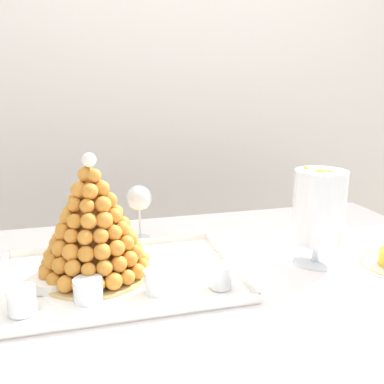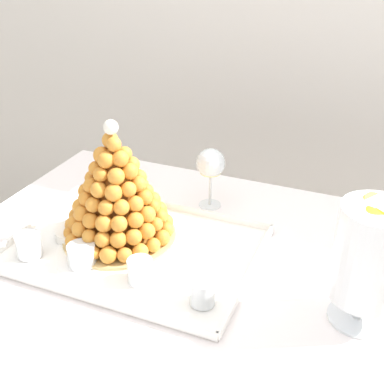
{
  "view_description": "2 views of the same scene",
  "coord_description": "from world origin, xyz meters",
  "px_view_note": "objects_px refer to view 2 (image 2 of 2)",
  "views": [
    {
      "loc": [
        -0.34,
        -0.91,
        1.26
      ],
      "look_at": [
        -0.08,
        0.06,
        1.0
      ],
      "focal_mm": 39.45,
      "sensor_mm": 36.0,
      "label": 1
    },
    {
      "loc": [
        0.23,
        -0.78,
        1.47
      ],
      "look_at": [
        -0.11,
        0.04,
        0.99
      ],
      "focal_mm": 45.62,
      "sensor_mm": 36.0,
      "label": 2
    }
  ],
  "objects_px": {
    "croquembouche": "(116,194)",
    "dessert_cup_left": "(29,246)",
    "serving_tray": "(135,249)",
    "macaron_goblet": "(370,255)",
    "dessert_cup_mid_right": "(203,293)",
    "dessert_cup_centre": "(140,271)",
    "wine_glass": "(211,165)",
    "dessert_cup_mid_left": "(82,256)",
    "creme_brulee_ramekin": "(76,232)"
  },
  "relations": [
    {
      "from": "dessert_cup_mid_right",
      "to": "macaron_goblet",
      "type": "relative_size",
      "value": 0.21
    },
    {
      "from": "dessert_cup_centre",
      "to": "macaron_goblet",
      "type": "distance_m",
      "value": 0.46
    },
    {
      "from": "dessert_cup_mid_left",
      "to": "dessert_cup_mid_right",
      "type": "bearing_deg",
      "value": -3.01
    },
    {
      "from": "dessert_cup_mid_left",
      "to": "creme_brulee_ramekin",
      "type": "relative_size",
      "value": 0.62
    },
    {
      "from": "dessert_cup_mid_left",
      "to": "dessert_cup_centre",
      "type": "relative_size",
      "value": 1.15
    },
    {
      "from": "dessert_cup_left",
      "to": "wine_glass",
      "type": "bearing_deg",
      "value": 52.49
    },
    {
      "from": "macaron_goblet",
      "to": "serving_tray",
      "type": "bearing_deg",
      "value": 176.17
    },
    {
      "from": "dessert_cup_centre",
      "to": "creme_brulee_ramekin",
      "type": "xyz_separation_m",
      "value": [
        -0.23,
        0.09,
        -0.01
      ]
    },
    {
      "from": "serving_tray",
      "to": "wine_glass",
      "type": "bearing_deg",
      "value": 71.81
    },
    {
      "from": "serving_tray",
      "to": "wine_glass",
      "type": "distance_m",
      "value": 0.31
    },
    {
      "from": "dessert_cup_mid_left",
      "to": "creme_brulee_ramekin",
      "type": "distance_m",
      "value": 0.12
    },
    {
      "from": "dessert_cup_centre",
      "to": "wine_glass",
      "type": "bearing_deg",
      "value": 87.32
    },
    {
      "from": "serving_tray",
      "to": "croquembouche",
      "type": "xyz_separation_m",
      "value": [
        -0.06,
        0.03,
        0.12
      ]
    },
    {
      "from": "serving_tray",
      "to": "dessert_cup_mid_right",
      "type": "bearing_deg",
      "value": -28.11
    },
    {
      "from": "croquembouche",
      "to": "macaron_goblet",
      "type": "height_order",
      "value": "croquembouche"
    },
    {
      "from": "serving_tray",
      "to": "macaron_goblet",
      "type": "distance_m",
      "value": 0.53
    },
    {
      "from": "wine_glass",
      "to": "dessert_cup_mid_right",
      "type": "bearing_deg",
      "value": -71.3
    },
    {
      "from": "dessert_cup_left",
      "to": "dessert_cup_mid_left",
      "type": "xyz_separation_m",
      "value": [
        0.13,
        0.02,
        -0.0
      ]
    },
    {
      "from": "dessert_cup_mid_left",
      "to": "creme_brulee_ramekin",
      "type": "height_order",
      "value": "dessert_cup_mid_left"
    },
    {
      "from": "dessert_cup_left",
      "to": "dessert_cup_mid_left",
      "type": "bearing_deg",
      "value": 7.47
    },
    {
      "from": "dessert_cup_centre",
      "to": "creme_brulee_ramekin",
      "type": "bearing_deg",
      "value": 157.71
    },
    {
      "from": "serving_tray",
      "to": "macaron_goblet",
      "type": "relative_size",
      "value": 2.15
    },
    {
      "from": "dessert_cup_centre",
      "to": "wine_glass",
      "type": "distance_m",
      "value": 0.38
    },
    {
      "from": "croquembouche",
      "to": "dessert_cup_mid_left",
      "type": "distance_m",
      "value": 0.16
    },
    {
      "from": "dessert_cup_left",
      "to": "macaron_goblet",
      "type": "height_order",
      "value": "macaron_goblet"
    },
    {
      "from": "croquembouche",
      "to": "macaron_goblet",
      "type": "distance_m",
      "value": 0.57
    },
    {
      "from": "dessert_cup_centre",
      "to": "macaron_goblet",
      "type": "height_order",
      "value": "macaron_goblet"
    },
    {
      "from": "serving_tray",
      "to": "dessert_cup_left",
      "type": "bearing_deg",
      "value": -150.43
    },
    {
      "from": "dessert_cup_mid_left",
      "to": "wine_glass",
      "type": "distance_m",
      "value": 0.42
    },
    {
      "from": "dessert_cup_mid_right",
      "to": "macaron_goblet",
      "type": "height_order",
      "value": "macaron_goblet"
    },
    {
      "from": "dessert_cup_mid_left",
      "to": "macaron_goblet",
      "type": "bearing_deg",
      "value": 6.49
    },
    {
      "from": "serving_tray",
      "to": "dessert_cup_mid_left",
      "type": "height_order",
      "value": "dessert_cup_mid_left"
    },
    {
      "from": "dessert_cup_centre",
      "to": "croquembouche",
      "type": "bearing_deg",
      "value": 134.32
    },
    {
      "from": "croquembouche",
      "to": "dessert_cup_centre",
      "type": "distance_m",
      "value": 0.21
    },
    {
      "from": "serving_tray",
      "to": "dessert_cup_left",
      "type": "height_order",
      "value": "dessert_cup_left"
    },
    {
      "from": "serving_tray",
      "to": "creme_brulee_ramekin",
      "type": "bearing_deg",
      "value": -176.25
    },
    {
      "from": "dessert_cup_left",
      "to": "dessert_cup_mid_right",
      "type": "bearing_deg",
      "value": 0.23
    },
    {
      "from": "croquembouche",
      "to": "dessert_cup_mid_right",
      "type": "relative_size",
      "value": 5.41
    },
    {
      "from": "dessert_cup_left",
      "to": "creme_brulee_ramekin",
      "type": "xyz_separation_m",
      "value": [
        0.05,
        0.11,
        -0.01
      ]
    },
    {
      "from": "croquembouche",
      "to": "wine_glass",
      "type": "height_order",
      "value": "croquembouche"
    },
    {
      "from": "croquembouche",
      "to": "wine_glass",
      "type": "xyz_separation_m",
      "value": [
        0.14,
        0.24,
        -0.0
      ]
    },
    {
      "from": "dessert_cup_mid_left",
      "to": "macaron_goblet",
      "type": "relative_size",
      "value": 0.24
    },
    {
      "from": "dessert_cup_mid_right",
      "to": "creme_brulee_ramekin",
      "type": "bearing_deg",
      "value": 164.1
    },
    {
      "from": "croquembouche",
      "to": "dessert_cup_mid_left",
      "type": "bearing_deg",
      "value": -99.21
    },
    {
      "from": "croquembouche",
      "to": "creme_brulee_ramekin",
      "type": "distance_m",
      "value": 0.15
    },
    {
      "from": "dessert_cup_mid_right",
      "to": "dessert_cup_left",
      "type": "bearing_deg",
      "value": -179.77
    },
    {
      "from": "serving_tray",
      "to": "croquembouche",
      "type": "distance_m",
      "value": 0.14
    },
    {
      "from": "dessert_cup_mid_left",
      "to": "macaron_goblet",
      "type": "xyz_separation_m",
      "value": [
        0.59,
        0.07,
        0.12
      ]
    },
    {
      "from": "croquembouche",
      "to": "dessert_cup_left",
      "type": "height_order",
      "value": "croquembouche"
    },
    {
      "from": "creme_brulee_ramekin",
      "to": "wine_glass",
      "type": "height_order",
      "value": "wine_glass"
    }
  ]
}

